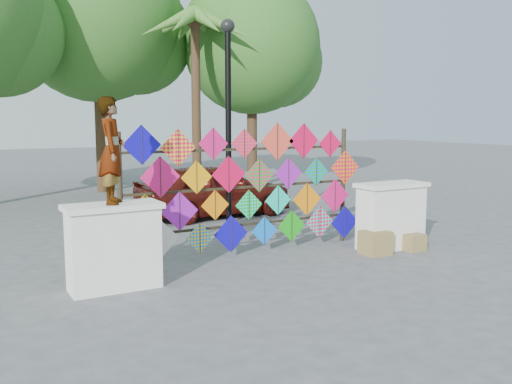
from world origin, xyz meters
TOP-DOWN VIEW (x-y plane):
  - ground at (0.00, 0.00)m, footprint 80.00×80.00m
  - parapet_left at (-2.70, -0.20)m, footprint 1.40×0.65m
  - parapet_right at (2.70, -0.20)m, footprint 1.40×0.65m
  - kite_rack at (0.09, 0.73)m, footprint 4.96×0.24m
  - tree_mid at (0.11, 11.03)m, footprint 6.30×5.60m
  - tree_east at (5.09, 9.53)m, footprint 5.40×4.80m
  - palm_tree at (2.20, 8.00)m, footprint 3.62×3.62m
  - vendor_woman at (-2.68, -0.20)m, footprint 0.56×0.66m
  - sedan at (1.24, 4.71)m, footprint 4.09×1.75m
  - lamppost at (0.30, 2.00)m, footprint 0.28×0.28m
  - cardboard_box_near at (2.10, -0.45)m, footprint 0.49×0.44m
  - cardboard_box_far at (2.94, -0.57)m, footprint 0.38×0.35m

SIDE VIEW (x-z plane):
  - ground at x=0.00m, z-range 0.00..0.00m
  - cardboard_box_far at x=2.94m, z-range 0.00..0.32m
  - cardboard_box_near at x=2.10m, z-range 0.00..0.44m
  - parapet_left at x=-2.70m, z-range 0.01..1.29m
  - parapet_right at x=2.70m, z-range 0.01..1.29m
  - sedan at x=1.24m, z-range 0.00..1.38m
  - kite_rack at x=0.09m, z-range 0.01..2.44m
  - vendor_woman at x=-2.68m, z-range 1.28..2.83m
  - lamppost at x=0.30m, z-range 0.46..4.92m
  - palm_tree at x=2.20m, z-range 2.04..7.87m
  - tree_east at x=5.09m, z-range 1.28..8.69m
  - tree_mid at x=0.11m, z-range 1.47..10.08m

